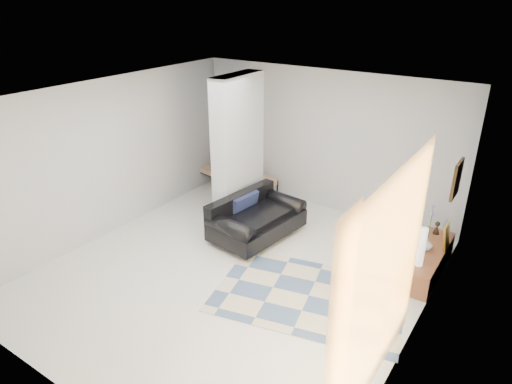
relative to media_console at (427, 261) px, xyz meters
The scene contains 17 objects.
floor 3.05m from the media_console, 145.96° to the right, with size 6.00×6.00×0.00m, color silver.
ceiling 4.00m from the media_console, 145.96° to the right, with size 6.00×6.00×0.00m, color white.
wall_back 3.08m from the media_console, 152.76° to the left, with size 6.00×6.00×0.00m, color #B7B9BC.
wall_front 5.47m from the media_console, 118.19° to the right, with size 6.00×6.00×0.00m, color #B7B9BC.
wall_left 5.67m from the media_console, 162.10° to the right, with size 6.00×6.00×0.00m, color #B7B9BC.
wall_right 2.09m from the media_console, 82.32° to the right, with size 6.00×6.00×0.00m, color #B7B9BC.
partition_column 3.81m from the media_console, behind, with size 0.35×1.20×2.80m, color #B4B9BB.
hallway_door 4.86m from the media_console, 164.78° to the left, with size 0.85×0.06×2.04m, color silver.
curtain 3.12m from the media_console, 87.00° to the right, with size 2.55×2.55×0.00m, color gold.
wall_art 1.46m from the media_console, ahead, with size 0.04×0.45×0.55m, color #36210E.
media_console is the anchor object (origin of this frame).
loveseat 3.00m from the media_console, 169.30° to the right, with size 1.21×1.83×0.76m.
daybed 4.54m from the media_console, 168.22° to the left, with size 1.95×1.12×0.77m.
area_rug 2.06m from the media_console, 127.85° to the right, with size 2.71×1.81×0.01m, color beige.
cylinder_lamp 0.72m from the media_console, 92.26° to the right, with size 0.11×0.11×0.61m, color silver.
bronze_figurine 0.68m from the media_console, 94.77° to the left, with size 0.11×0.11×0.22m, color #2E2214, non-canonical shape.
vase 0.29m from the media_console, 166.97° to the right, with size 0.18×0.18×0.19m, color white.
Camera 1 is at (3.70, -4.94, 4.15)m, focal length 32.00 mm.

